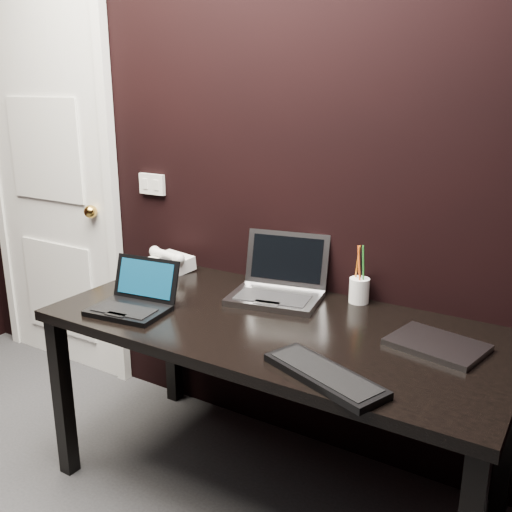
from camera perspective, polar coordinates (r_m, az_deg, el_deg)
The scene contains 11 objects.
wall_back at distance 2.47m, azimuth 0.58°, elevation 10.15°, with size 4.00×4.00×0.00m, color black.
door at distance 3.38m, azimuth -19.74°, elevation 6.53°, with size 0.99×0.10×2.14m.
wall_switch at distance 2.85m, azimuth -10.36°, elevation 7.08°, with size 0.15×0.02×0.10m.
desk at distance 2.16m, azimuth 1.86°, elevation -8.45°, with size 1.70×0.80×0.74m.
netbook at distance 2.27m, azimuth -12.15°, elevation -4.41°, with size 0.32×0.29×0.18m.
silver_laptop at distance 2.35m, azimuth 2.23°, elevation -3.09°, with size 0.41×0.39×0.25m.
ext_keyboard at distance 1.74m, azimuth 6.85°, elevation -11.74°, with size 0.43×0.27×0.03m.
closed_laptop at distance 2.01m, azimuth 17.63°, elevation -8.46°, with size 0.34×0.27×0.02m.
desk_phone at distance 2.72m, azimuth -8.75°, elevation -0.63°, with size 0.24×0.21×0.12m.
mobile_phone at distance 2.51m, azimuth -12.08°, elevation -2.32°, with size 0.06×0.06×0.10m.
pen_cup at distance 2.33m, azimuth 10.28°, elevation -3.29°, with size 0.11×0.11×0.24m.
Camera 1 is at (1.27, -0.30, 1.57)m, focal length 40.00 mm.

